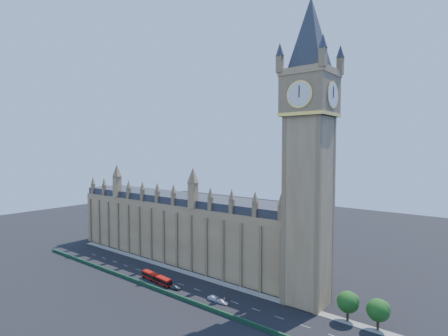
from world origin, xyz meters
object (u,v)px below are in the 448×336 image
Objects in this scene: red_bus at (157,278)px; car_silver at (214,299)px; car_grey at (175,287)px; car_white at (222,302)px.

red_bus reaches higher than car_silver.
car_white is at bearing -92.52° from car_grey.
car_grey is at bearing 92.18° from car_white.
car_grey reaches higher than car_white.
car_white is (3.43, 0.05, -0.08)m from car_silver.
car_silver is at bearing 7.81° from red_bus.
car_silver is at bearing 89.23° from car_white.
car_grey reaches higher than car_silver.
car_grey is at bearing 3.71° from red_bus.
car_grey is 0.98× the size of car_silver.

